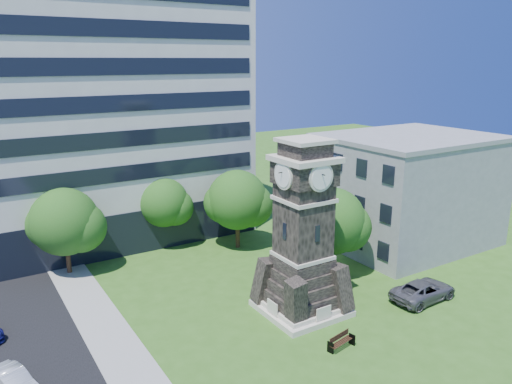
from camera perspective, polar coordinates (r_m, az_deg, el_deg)
ground at (r=33.38m, az=3.04°, el=-16.02°), size 160.00×160.00×0.00m
sidewalk at (r=33.86m, az=-16.07°, el=-16.09°), size 3.00×70.00×0.06m
clock_tower at (r=34.16m, az=5.38°, el=-5.49°), size 5.40×5.40×12.22m
office_tall at (r=51.08m, az=-17.04°, el=10.97°), size 26.20×15.11×28.60m
office_low at (r=49.62m, az=16.87°, el=0.31°), size 15.20×12.20×10.40m
car_street_mid at (r=31.07m, az=-26.00°, el=-18.90°), size 2.49×3.97×1.24m
car_east_lot at (r=39.28m, az=18.59°, el=-10.62°), size 5.42×2.64×1.49m
park_bench at (r=32.21m, az=9.66°, el=-16.43°), size 1.83×0.49×0.95m
tree_nw at (r=43.29m, az=-20.93°, el=-3.40°), size 6.08×5.53×7.23m
tree_nc at (r=46.82m, az=-10.43°, el=-1.37°), size 5.04×4.58×6.71m
tree_ne at (r=46.09m, az=-2.06°, el=-1.11°), size 6.12×5.56×7.42m
tree_east at (r=40.28m, az=8.72°, el=-3.54°), size 5.92×5.38×7.41m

